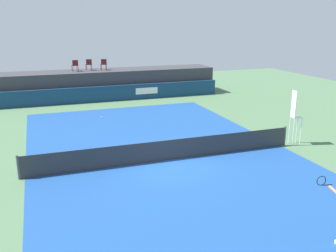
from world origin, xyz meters
The scene contains 12 objects.
ground_plane centered at (0.00, 3.00, 0.00)m, with size 48.00×48.00×0.00m, color #4C704C.
court_inner centered at (0.00, 0.00, 0.00)m, with size 12.00×22.00×0.00m, color #1C478C.
sponsor_wall centered at (0.01, 13.50, 0.60)m, with size 18.00×0.22×1.20m.
spectator_platform centered at (0.00, 15.30, 1.10)m, with size 18.00×2.80×2.20m, color #38383D.
spectator_chair_far_left centered at (-2.26, 15.25, 2.69)m, with size 0.48×0.48×0.89m.
spectator_chair_left centered at (-1.16, 15.52, 2.69)m, with size 0.45×0.45×0.89m.
spectator_chair_center centered at (-0.03, 15.25, 2.69)m, with size 0.44×0.44×0.89m.
umpire_chair centered at (6.69, 0.02, 1.59)m, with size 0.50×0.50×2.76m.
tennis_net centered at (0.00, 0.00, 0.47)m, with size 12.40×0.02×0.95m, color #2D2D2D.
net_post_near centered at (-6.20, 0.00, 0.50)m, with size 0.10×0.10×1.00m, color #4C4C51.
net_post_far centered at (6.20, 0.00, 0.50)m, with size 0.10×0.10×1.00m, color #4C4C51.
tennis_ball centered at (-1.45, 8.61, 0.04)m, with size 0.07×0.07×0.07m, color #D8EA33.
Camera 1 is at (-5.22, -14.80, 6.05)m, focal length 40.00 mm.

